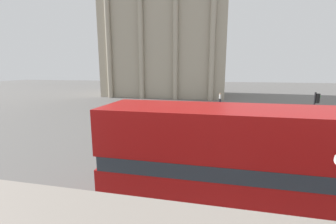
# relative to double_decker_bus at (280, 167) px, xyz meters

# --- Properties ---
(double_decker_bus) EXTENTS (11.15, 2.66, 4.03)m
(double_decker_bus) POSITION_rel_double_decker_bus_xyz_m (0.00, 0.00, 0.00)
(double_decker_bus) COLOR black
(double_decker_bus) RESTS_ON ground_plane
(plaza_building_left) EXTENTS (23.95, 15.47, 26.11)m
(plaza_building_left) POSITION_rel_double_decker_bus_xyz_m (-12.34, 39.84, 10.81)
(plaza_building_left) COLOR #A39984
(plaza_building_left) RESTS_ON ground_plane
(traffic_light_near) EXTENTS (0.42, 0.24, 3.34)m
(traffic_light_near) POSITION_rel_double_decker_bus_xyz_m (-3.81, 4.94, -0.05)
(traffic_light_near) COLOR black
(traffic_light_near) RESTS_ON ground_plane
(traffic_light_mid) EXTENTS (0.42, 0.24, 3.57)m
(traffic_light_mid) POSITION_rel_double_decker_bus_xyz_m (5.17, 11.27, 0.10)
(traffic_light_mid) COLOR black
(traffic_light_mid) RESTS_ON ground_plane
(car_white) EXTENTS (4.20, 1.93, 1.35)m
(car_white) POSITION_rel_double_decker_bus_xyz_m (-7.96, 17.16, -1.54)
(car_white) COLOR black
(car_white) RESTS_ON ground_plane
(pedestrian_black) EXTENTS (0.32, 0.32, 1.78)m
(pedestrian_black) POSITION_rel_double_decker_bus_xyz_m (-6.58, 8.73, -1.21)
(pedestrian_black) COLOR #282B33
(pedestrian_black) RESTS_ON ground_plane
(pedestrian_white) EXTENTS (0.32, 0.32, 1.67)m
(pedestrian_white) POSITION_rel_double_decker_bus_xyz_m (-1.43, 28.32, -1.28)
(pedestrian_white) COLOR #282B33
(pedestrian_white) RESTS_ON ground_plane
(pedestrian_red) EXTENTS (0.32, 0.32, 1.62)m
(pedestrian_red) POSITION_rel_double_decker_bus_xyz_m (3.01, 6.53, -1.32)
(pedestrian_red) COLOR #282B33
(pedestrian_red) RESTS_ON ground_plane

